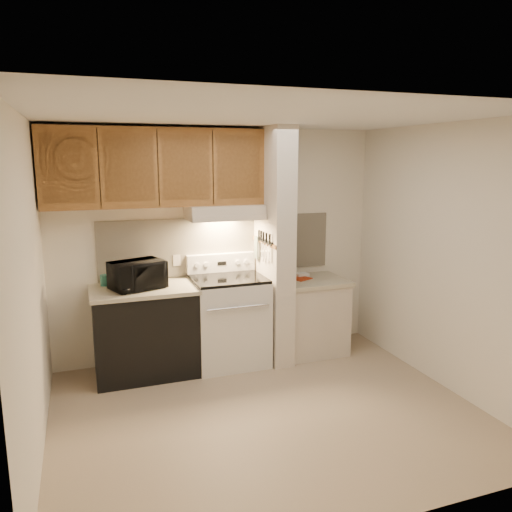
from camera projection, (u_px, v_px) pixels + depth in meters
name	position (u px, v px, depth m)	size (l,w,h in m)	color
floor	(267.00, 412.00, 4.35)	(3.60, 3.60, 0.00)	tan
ceiling	(268.00, 116.00, 3.87)	(3.60, 3.60, 0.00)	white
wall_back	(219.00, 244.00, 5.50)	(3.60, 0.02, 2.50)	white
wall_left	(29.00, 291.00, 3.52)	(0.02, 3.00, 2.50)	white
wall_right	(446.00, 258.00, 4.70)	(0.02, 3.00, 2.50)	white
backsplash	(220.00, 245.00, 5.49)	(2.60, 0.02, 0.63)	beige
range_body	(229.00, 322.00, 5.33)	(0.76, 0.65, 0.92)	silver
oven_window	(238.00, 327.00, 5.03)	(0.50, 0.01, 0.30)	black
oven_handle	(239.00, 307.00, 4.95)	(0.02, 0.02, 0.65)	silver
cooktop	(228.00, 278.00, 5.24)	(0.74, 0.64, 0.03)	black
range_backguard	(221.00, 263.00, 5.48)	(0.76, 0.08, 0.20)	silver
range_display	(222.00, 263.00, 5.44)	(0.10, 0.01, 0.04)	black
range_knob_left_outer	(197.00, 265.00, 5.34)	(0.05, 0.05, 0.02)	silver
range_knob_left_inner	(206.00, 265.00, 5.38)	(0.05, 0.05, 0.02)	silver
range_knob_right_inner	(238.00, 262.00, 5.50)	(0.05, 0.05, 0.02)	silver
range_knob_right_outer	(246.00, 262.00, 5.53)	(0.05, 0.05, 0.02)	silver
dishwasher_front	(145.00, 333.00, 5.05)	(1.00, 0.63, 0.87)	black
left_countertop	(143.00, 290.00, 4.97)	(1.04, 0.67, 0.04)	#BDB396
spoon_rest	(114.00, 284.00, 5.06)	(0.24, 0.08, 0.02)	black
teal_jar	(105.00, 280.00, 5.04)	(0.10, 0.10, 0.11)	#266B5F
outlet	(177.00, 260.00, 5.34)	(0.08, 0.01, 0.12)	beige
microwave	(137.00, 275.00, 4.90)	(0.50, 0.34, 0.28)	black
partition_pillar	(274.00, 246.00, 5.34)	(0.22, 0.70, 2.50)	beige
pillar_trim	(264.00, 242.00, 5.29)	(0.01, 0.70, 0.04)	#935F2E
knife_strip	(265.00, 241.00, 5.24)	(0.02, 0.42, 0.04)	black
knife_blade_a	(269.00, 253.00, 5.11)	(0.01, 0.04, 0.16)	silver
knife_handle_a	(270.00, 239.00, 5.07)	(0.02, 0.02, 0.10)	black
knife_blade_b	(266.00, 253.00, 5.18)	(0.01, 0.04, 0.18)	silver
knife_handle_b	(266.00, 238.00, 5.16)	(0.02, 0.02, 0.10)	black
knife_blade_c	(263.00, 252.00, 5.27)	(0.01, 0.04, 0.20)	silver
knife_handle_c	(263.00, 236.00, 5.24)	(0.02, 0.02, 0.10)	black
knife_blade_d	(262.00, 250.00, 5.32)	(0.01, 0.04, 0.16)	silver
knife_handle_d	(261.00, 235.00, 5.30)	(0.02, 0.02, 0.10)	black
knife_blade_e	(258.00, 249.00, 5.42)	(0.01, 0.04, 0.18)	silver
knife_handle_e	(259.00, 235.00, 5.37)	(0.02, 0.02, 0.10)	black
oven_mitt	(257.00, 248.00, 5.46)	(0.03, 0.10, 0.24)	slate
right_cab_base	(311.00, 317.00, 5.65)	(0.70, 0.60, 0.81)	beige
right_countertop	(312.00, 281.00, 5.57)	(0.74, 0.64, 0.04)	#BDB396
red_folder	(298.00, 278.00, 5.62)	(0.20, 0.28, 0.01)	#AA2F10
white_box	(302.00, 275.00, 5.70)	(0.15, 0.10, 0.04)	white
range_hood	(224.00, 212.00, 5.22)	(0.78, 0.44, 0.15)	beige
hood_lip	(230.00, 218.00, 5.03)	(0.78, 0.04, 0.06)	beige
upper_cabinets	(156.00, 168.00, 4.95)	(2.18, 0.33, 0.77)	#935F2E
cab_door_a	(68.00, 168.00, 4.53)	(0.46, 0.01, 0.63)	#935F2E
cab_gap_a	(99.00, 168.00, 4.62)	(0.01, 0.01, 0.73)	black
cab_door_b	(129.00, 168.00, 4.71)	(0.46, 0.01, 0.63)	#935F2E
cab_gap_b	(158.00, 168.00, 4.80)	(0.01, 0.01, 0.73)	black
cab_door_c	(186.00, 168.00, 4.89)	(0.46, 0.01, 0.63)	#935F2E
cab_gap_c	(213.00, 168.00, 4.98)	(0.01, 0.01, 0.73)	black
cab_door_d	(239.00, 167.00, 5.07)	(0.46, 0.01, 0.63)	#935F2E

